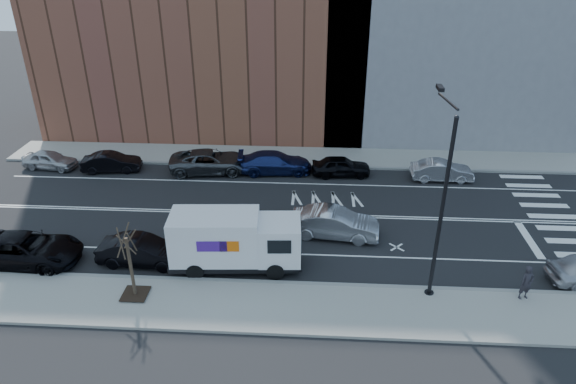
# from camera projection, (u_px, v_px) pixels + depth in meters

# --- Properties ---
(ground) EXTENTS (120.00, 120.00, 0.00)m
(ground) POSITION_uv_depth(u_px,v_px,m) (291.00, 214.00, 31.57)
(ground) COLOR black
(ground) RESTS_ON ground
(sidewalk_near) EXTENTS (44.00, 3.60, 0.15)m
(sidewalk_near) POSITION_uv_depth(u_px,v_px,m) (281.00, 307.00, 23.74)
(sidewalk_near) COLOR gray
(sidewalk_near) RESTS_ON ground
(sidewalk_far) EXTENTS (44.00, 3.60, 0.15)m
(sidewalk_far) POSITION_uv_depth(u_px,v_px,m) (298.00, 157.00, 39.34)
(sidewalk_far) COLOR gray
(sidewalk_far) RESTS_ON ground
(curb_near) EXTENTS (44.00, 0.25, 0.17)m
(curb_near) POSITION_uv_depth(u_px,v_px,m) (284.00, 283.00, 25.33)
(curb_near) COLOR gray
(curb_near) RESTS_ON ground
(curb_far) EXTENTS (44.00, 0.25, 0.17)m
(curb_far) POSITION_uv_depth(u_px,v_px,m) (297.00, 166.00, 37.74)
(curb_far) COLOR gray
(curb_far) RESTS_ON ground
(crosswalk) EXTENTS (3.00, 14.00, 0.01)m
(crosswalk) POSITION_uv_depth(u_px,v_px,m) (558.00, 222.00, 30.73)
(crosswalk) COLOR white
(crosswalk) RESTS_ON ground
(road_markings) EXTENTS (40.00, 8.60, 0.01)m
(road_markings) POSITION_uv_depth(u_px,v_px,m) (291.00, 214.00, 31.57)
(road_markings) COLOR white
(road_markings) RESTS_ON ground
(streetlight) EXTENTS (0.44, 4.02, 9.34)m
(streetlight) POSITION_uv_depth(u_px,v_px,m) (441.00, 197.00, 22.75)
(streetlight) COLOR black
(streetlight) RESTS_ON ground
(street_tree) EXTENTS (1.20, 1.20, 3.75)m
(street_tree) POSITION_uv_depth(u_px,v_px,m) (132.00, 273.00, 23.83)
(street_tree) COLOR black
(street_tree) RESTS_ON ground
(fedex_van) EXTENTS (6.82, 2.71, 3.06)m
(fedex_van) POSITION_uv_depth(u_px,v_px,m) (234.00, 240.00, 26.01)
(fedex_van) COLOR black
(fedex_van) RESTS_ON ground
(far_parked_a) EXTENTS (4.09, 2.08, 1.33)m
(far_parked_a) POSITION_uv_depth(u_px,v_px,m) (50.00, 160.00, 37.35)
(far_parked_a) COLOR #ABACB0
(far_parked_a) RESTS_ON ground
(far_parked_b) EXTENTS (4.29, 1.97, 1.36)m
(far_parked_b) POSITION_uv_depth(u_px,v_px,m) (111.00, 162.00, 36.91)
(far_parked_b) COLOR black
(far_parked_b) RESTS_ON ground
(far_parked_c) EXTENTS (5.98, 3.30, 1.59)m
(far_parked_c) POSITION_uv_depth(u_px,v_px,m) (210.00, 161.00, 36.77)
(far_parked_c) COLOR #45484C
(far_parked_c) RESTS_ON ground
(far_parked_d) EXTENTS (5.41, 2.59, 1.52)m
(far_parked_d) POSITION_uv_depth(u_px,v_px,m) (275.00, 163.00, 36.68)
(far_parked_d) COLOR navy
(far_parked_d) RESTS_ON ground
(far_parked_e) EXTENTS (4.23, 1.95, 1.41)m
(far_parked_e) POSITION_uv_depth(u_px,v_px,m) (341.00, 166.00, 36.25)
(far_parked_e) COLOR black
(far_parked_e) RESTS_ON ground
(far_parked_f) EXTENTS (4.25, 1.52, 1.40)m
(far_parked_f) POSITION_uv_depth(u_px,v_px,m) (442.00, 171.00, 35.60)
(far_parked_f) COLOR #AFAFB4
(far_parked_f) RESTS_ON ground
(driving_sedan) EXTENTS (5.18, 2.30, 1.65)m
(driving_sedan) POSITION_uv_depth(u_px,v_px,m) (334.00, 223.00, 29.02)
(driving_sedan) COLOR #B4B5B9
(driving_sedan) RESTS_ON ground
(near_parked_rear_a) EXTENTS (4.62, 1.81, 1.50)m
(near_parked_rear_a) POSITION_uv_depth(u_px,v_px,m) (142.00, 251.00, 26.67)
(near_parked_rear_a) COLOR black
(near_parked_rear_a) RESTS_ON ground
(near_parked_rear_b) EXTENTS (5.82, 2.81, 1.60)m
(near_parked_rear_b) POSITION_uv_depth(u_px,v_px,m) (26.00, 249.00, 26.74)
(near_parked_rear_b) COLOR black
(near_parked_rear_b) RESTS_ON ground
(pedestrian) EXTENTS (0.73, 0.59, 1.75)m
(pedestrian) POSITION_uv_depth(u_px,v_px,m) (527.00, 283.00, 23.84)
(pedestrian) COLOR #262329
(pedestrian) RESTS_ON sidewalk_near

